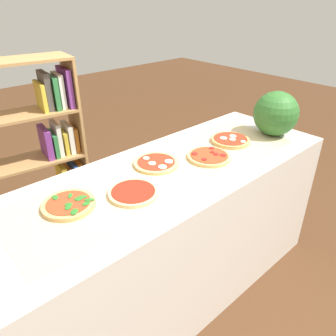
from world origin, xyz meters
TOP-DOWN VIEW (x-y plane):
  - ground_plane at (0.00, 0.00)m, footprint 12.00×12.00m
  - counter at (0.00, 0.00)m, footprint 2.11×0.73m
  - parchment_paper at (0.00, 0.00)m, footprint 1.71×0.52m
  - pizza_spinach_0 at (-0.55, 0.05)m, footprint 0.24×0.24m
  - pizza_plain_1 at (-0.28, -0.06)m, footprint 0.24×0.24m
  - pizza_mozzarella_2 at (-0.00, 0.10)m, footprint 0.25×0.25m
  - pizza_pepperoni_3 at (0.28, -0.05)m, footprint 0.25×0.25m
  - pizza_mozzarella_4 at (0.55, 0.01)m, footprint 0.24×0.24m
  - watermelon at (0.87, -0.10)m, footprint 0.29×0.29m
  - bookshelf at (-0.26, 1.03)m, footprint 0.76×0.38m

SIDE VIEW (x-z plane):
  - ground_plane at x=0.00m, z-range 0.00..0.00m
  - counter at x=0.00m, z-range 0.00..0.91m
  - bookshelf at x=-0.26m, z-range -0.05..1.34m
  - parchment_paper at x=0.00m, z-range 0.91..0.91m
  - pizza_mozzarella_2 at x=0.00m, z-range 0.90..0.93m
  - pizza_plain_1 at x=-0.28m, z-range 0.91..0.93m
  - pizza_pepperoni_3 at x=0.28m, z-range 0.91..0.93m
  - pizza_spinach_0 at x=-0.55m, z-range 0.91..0.93m
  - pizza_mozzarella_4 at x=0.55m, z-range 0.90..0.93m
  - watermelon at x=0.87m, z-range 0.91..1.20m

